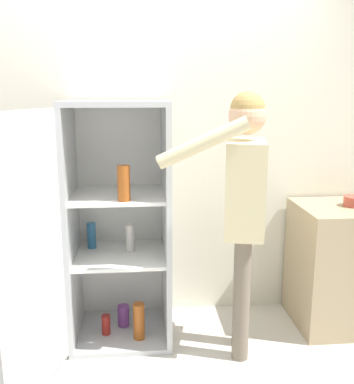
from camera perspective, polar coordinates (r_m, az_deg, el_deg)
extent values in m
cube|color=silver|center=(3.36, -3.81, 5.34)|extent=(7.00, 0.06, 2.55)
cube|color=#B7BABC|center=(3.41, -6.93, -17.01)|extent=(0.68, 0.63, 0.04)
cube|color=#B7BABC|center=(2.97, -7.77, 11.11)|extent=(0.68, 0.63, 0.04)
cube|color=white|center=(3.38, -7.15, -2.50)|extent=(0.68, 0.03, 1.57)
cube|color=#B7BABC|center=(3.12, -13.21, -4.03)|extent=(0.03, 0.63, 1.57)
cube|color=#B7BABC|center=(3.10, -1.39, -3.83)|extent=(0.04, 0.63, 1.57)
cube|color=white|center=(3.17, -7.21, -7.94)|extent=(0.61, 0.56, 0.02)
cube|color=white|center=(3.04, -7.43, -0.39)|extent=(0.61, 0.56, 0.02)
cube|color=#B7BABC|center=(2.56, -18.31, -8.09)|extent=(0.25, 0.66, 1.57)
cylinder|color=#9E4C19|center=(3.21, -4.85, -16.03)|extent=(0.08, 0.08, 0.26)
cylinder|color=teal|center=(3.27, -10.80, -5.45)|extent=(0.06, 0.06, 0.19)
cylinder|color=#9E4C19|center=(2.81, -6.77, 1.10)|extent=(0.08, 0.08, 0.22)
cylinder|color=maroon|center=(3.31, -9.00, -16.30)|extent=(0.06, 0.06, 0.14)
cylinder|color=#723884|center=(3.40, -6.82, -15.31)|extent=(0.08, 0.08, 0.15)
cylinder|color=beige|center=(3.17, -5.96, -5.80)|extent=(0.06, 0.06, 0.19)
cylinder|color=#726656|center=(2.96, 8.19, -13.32)|extent=(0.11, 0.11, 0.83)
cylinder|color=#726656|center=(3.11, 8.15, -11.95)|extent=(0.11, 0.11, 0.83)
cube|color=beige|center=(2.81, 8.62, 0.53)|extent=(0.32, 0.46, 0.59)
sphere|color=#DBAD89|center=(2.75, 8.93, 9.55)|extent=(0.23, 0.23, 0.23)
sphere|color=#AD894C|center=(2.75, 8.96, 10.37)|extent=(0.21, 0.21, 0.21)
cylinder|color=beige|center=(2.53, 3.30, 6.24)|extent=(0.54, 0.20, 0.31)
cylinder|color=beige|center=(3.04, 8.51, 0.91)|extent=(0.08, 0.08, 0.55)
cube|color=tan|center=(3.56, 20.23, -8.75)|extent=(0.68, 0.61, 0.90)
cylinder|color=#B24738|center=(3.43, 21.61, -1.10)|extent=(0.15, 0.15, 0.07)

